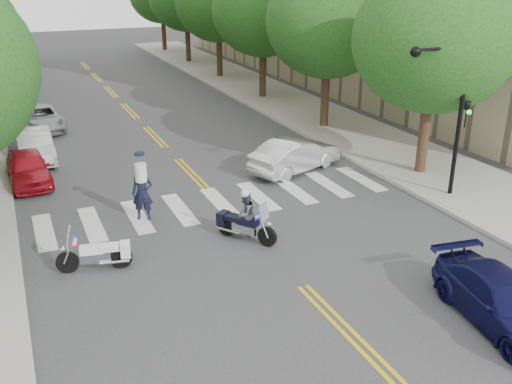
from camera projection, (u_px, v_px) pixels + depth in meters
ground at (303, 287)px, 15.65m from camera, size 140.00×140.00×0.00m
sidewalk_right at (272, 96)px, 37.86m from camera, size 5.00×60.00×0.15m
tree_r_0 at (435, 39)px, 21.98m from camera, size 6.40×6.40×8.45m
tree_r_1 at (328, 21)px, 28.77m from camera, size 6.40×6.40×8.45m
tree_r_2 at (263, 10)px, 35.56m from camera, size 6.40×6.40×8.45m
tree_r_3 at (218, 3)px, 42.35m from camera, size 6.40×6.40×8.45m
traffic_signal_pole at (452, 102)px, 20.13m from camera, size 2.82×0.42×6.00m
motorcycle_police at (244, 217)px, 18.05m from camera, size 1.43×1.91×1.76m
motorcycle_parked at (101, 254)px, 16.39m from camera, size 2.13×0.79×1.39m
officer_standing at (142, 193)px, 19.44m from camera, size 0.84×0.72×1.95m
convertible at (295, 155)px, 24.17m from camera, size 4.59×2.93×1.43m
sedan_blue at (502, 301)px, 13.87m from camera, size 2.34×4.49×1.24m
parked_car_a at (28, 168)px, 22.81m from camera, size 1.70×3.91×1.31m
parked_car_b at (35, 145)px, 25.51m from camera, size 1.53×4.20×1.38m
parked_car_c at (40, 118)px, 30.29m from camera, size 2.47×4.65×1.24m
parked_car_d at (13, 96)px, 35.29m from camera, size 1.95×4.63×1.33m
parked_car_e at (24, 73)px, 42.29m from camera, size 2.11×4.35×1.43m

